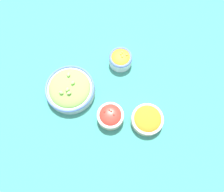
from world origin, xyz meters
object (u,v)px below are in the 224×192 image
(bowl_cherry_tomatoes, at_px, (110,116))
(bowl_carrots, at_px, (147,119))
(bowl_lettuce, at_px, (70,89))
(bowl_squash, at_px, (121,59))

(bowl_cherry_tomatoes, bearing_deg, bowl_carrots, 37.74)
(bowl_carrots, relative_size, bowl_cherry_tomatoes, 1.20)
(bowl_cherry_tomatoes, xyz_separation_m, bowl_lettuce, (-0.23, -0.03, -0.00))
(bowl_squash, bearing_deg, bowl_cherry_tomatoes, -57.01)
(bowl_carrots, height_order, bowl_squash, bowl_squash)
(bowl_carrots, bearing_deg, bowl_cherry_tomatoes, -142.26)
(bowl_cherry_tomatoes, height_order, bowl_squash, same)
(bowl_squash, distance_m, bowl_lettuce, 0.28)
(bowl_carrots, height_order, bowl_lettuce, bowl_lettuce)
(bowl_cherry_tomatoes, xyz_separation_m, bowl_squash, (-0.16, 0.24, 0.00))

